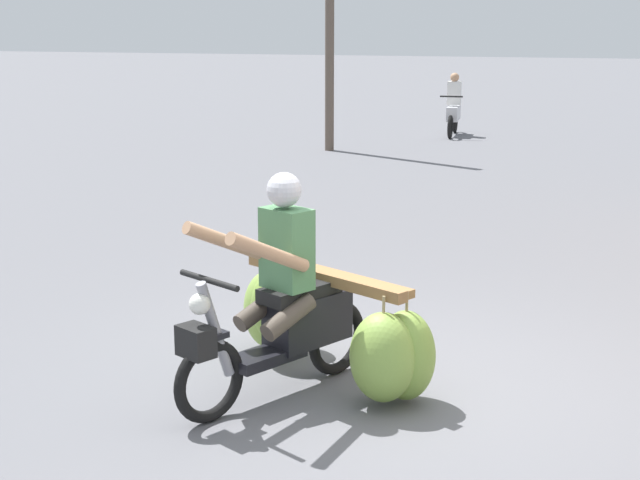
% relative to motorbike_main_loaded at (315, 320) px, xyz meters
% --- Properties ---
extents(ground_plane, '(120.00, 120.00, 0.00)m').
position_rel_motorbike_main_loaded_xyz_m(ground_plane, '(0.51, 0.07, -0.48)').
color(ground_plane, slate).
extents(motorbike_main_loaded, '(1.79, 1.96, 1.58)m').
position_rel_motorbike_main_loaded_xyz_m(motorbike_main_loaded, '(0.00, 0.00, 0.00)').
color(motorbike_main_loaded, black).
rests_on(motorbike_main_loaded, ground).
extents(motorbike_distant_ahead_left, '(0.50, 1.62, 1.40)m').
position_rel_motorbike_main_loaded_xyz_m(motorbike_distant_ahead_left, '(-1.50, 15.05, 0.09)').
color(motorbike_distant_ahead_left, black).
rests_on(motorbike_distant_ahead_left, ground).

